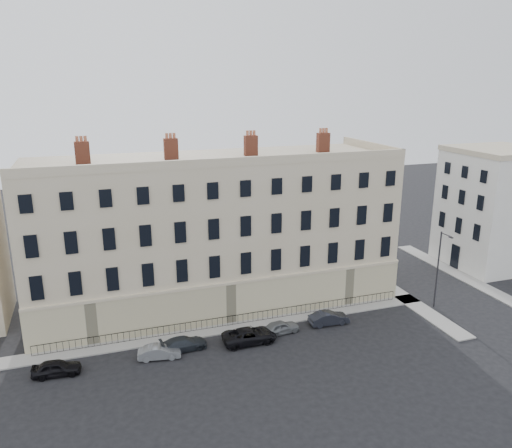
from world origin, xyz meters
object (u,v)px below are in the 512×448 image
object	(u,v)px
car_b	(159,352)
streetlamp	(439,266)
car_a	(56,368)
car_d	(250,336)
car_e	(281,327)
car_f	(329,318)
car_c	(184,344)

from	to	relation	value
car_b	streetlamp	size ratio (longest dim) A/B	0.44
car_a	car_b	size ratio (longest dim) A/B	1.05
car_d	streetlamp	bearing A→B (deg)	-87.40
car_b	car_e	distance (m)	11.14
car_b	car_d	size ratio (longest dim) A/B	0.73
car_b	car_f	size ratio (longest dim) A/B	0.92
car_a	streetlamp	xyz separation A→B (m)	(35.99, 0.70, 3.81)
car_f	streetlamp	bearing A→B (deg)	-88.07
car_c	car_a	bearing A→B (deg)	88.57
car_a	car_f	world-z (taller)	car_f
car_a	streetlamp	world-z (taller)	streetlamp
streetlamp	car_d	bearing A→B (deg)	-179.13
car_e	car_a	bearing A→B (deg)	84.51
car_b	car_f	bearing A→B (deg)	-78.07
car_a	car_b	world-z (taller)	car_a
car_c	streetlamp	size ratio (longest dim) A/B	0.50
car_c	car_f	xyz separation A→B (m)	(13.90, 0.22, 0.05)
car_e	car_d	bearing A→B (deg)	94.59
car_c	car_f	world-z (taller)	car_f
car_a	car_e	distance (m)	19.10
car_b	car_e	xyz separation A→B (m)	(11.11, 0.75, 0.02)
car_d	car_e	size ratio (longest dim) A/B	1.37
car_a	car_f	size ratio (longest dim) A/B	0.96
car_c	car_d	distance (m)	5.77
car_d	car_e	bearing A→B (deg)	-77.48
car_f	car_e	bearing A→B (deg)	94.34
car_b	car_d	world-z (taller)	car_d
car_d	streetlamp	world-z (taller)	streetlamp
car_d	car_e	distance (m)	3.27
streetlamp	car_c	bearing A→B (deg)	179.01
car_d	car_f	bearing A→B (deg)	-83.59
car_e	car_b	bearing A→B (deg)	86.44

